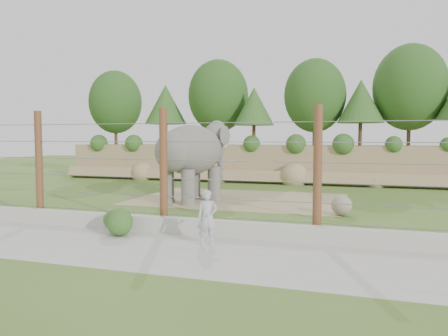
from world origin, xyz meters
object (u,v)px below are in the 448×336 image
(elephant, at_px, (191,162))
(barrier_fence, at_px, (163,169))
(stone_ball, at_px, (342,205))
(zookeeper, at_px, (207,218))

(elephant, bearing_deg, barrier_fence, -59.77)
(stone_ball, bearing_deg, barrier_fence, -142.06)
(zookeeper, bearing_deg, stone_ball, 38.27)
(elephant, relative_size, stone_ball, 5.91)
(stone_ball, xyz_separation_m, zookeeper, (-3.35, -5.96, 0.38))
(elephant, relative_size, zookeeper, 2.99)
(elephant, distance_m, barrier_fence, 6.31)
(elephant, height_order, stone_ball, elephant)
(elephant, xyz_separation_m, barrier_fence, (1.52, -6.12, 0.10))
(elephant, distance_m, stone_ball, 7.40)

